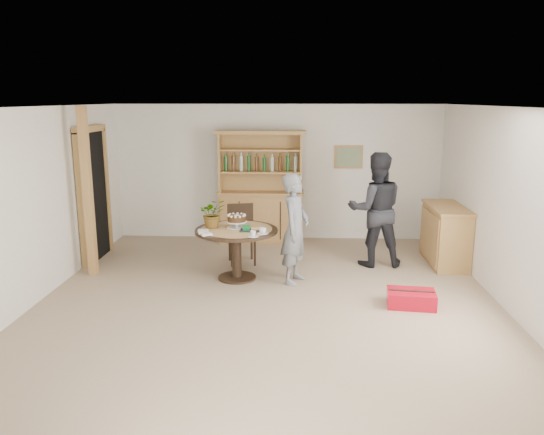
{
  "coord_description": "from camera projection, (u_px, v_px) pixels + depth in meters",
  "views": [
    {
      "loc": [
        0.36,
        -6.3,
        2.6
      ],
      "look_at": [
        0.03,
        0.57,
        1.05
      ],
      "focal_mm": 35.0,
      "sensor_mm": 36.0,
      "label": 1
    }
  ],
  "objects": [
    {
      "name": "red_suitcase",
      "position": [
        411.0,
        299.0,
        6.77
      ],
      "size": [
        0.64,
        0.47,
        0.21
      ],
      "rotation": [
        0.0,
        0.0,
        -0.12
      ],
      "color": "#B7091C",
      "rests_on": "ground"
    },
    {
      "name": "gift_tray",
      "position": [
        250.0,
        229.0,
        7.52
      ],
      "size": [
        0.3,
        0.2,
        0.08
      ],
      "color": "black",
      "rests_on": "dining_table"
    },
    {
      "name": "coffee_cup_a",
      "position": [
        263.0,
        231.0,
        7.36
      ],
      "size": [
        0.15,
        0.15,
        0.09
      ],
      "color": "silver",
      "rests_on": "dining_table"
    },
    {
      "name": "hutch",
      "position": [
        261.0,
        205.0,
        9.75
      ],
      "size": [
        1.62,
        0.54,
        2.04
      ],
      "color": "#B1834A",
      "rests_on": "ground"
    },
    {
      "name": "doorway",
      "position": [
        93.0,
        193.0,
        8.57
      ],
      "size": [
        0.13,
        1.1,
        2.18
      ],
      "color": "black",
      "rests_on": "ground"
    },
    {
      "name": "pine_post",
      "position": [
        88.0,
        193.0,
        7.75
      ],
      "size": [
        0.12,
        0.12,
        2.5
      ],
      "primitive_type": "cube",
      "color": "tan",
      "rests_on": "ground"
    },
    {
      "name": "room_shell",
      "position": [
        267.0,
        172.0,
        6.35
      ],
      "size": [
        6.04,
        7.04,
        2.52
      ],
      "color": "white",
      "rests_on": "ground"
    },
    {
      "name": "coffee_cup_b",
      "position": [
        253.0,
        234.0,
        7.2
      ],
      "size": [
        0.15,
        0.15,
        0.08
      ],
      "color": "silver",
      "rests_on": "dining_table"
    },
    {
      "name": "dining_table",
      "position": [
        237.0,
        239.0,
        7.7
      ],
      "size": [
        1.2,
        1.2,
        0.76
      ],
      "color": "black",
      "rests_on": "ground"
    },
    {
      "name": "ground",
      "position": [
        267.0,
        308.0,
        6.73
      ],
      "size": [
        7.0,
        7.0,
        0.0
      ],
      "primitive_type": "plane",
      "color": "tan",
      "rests_on": "ground"
    },
    {
      "name": "teen_boy",
      "position": [
        295.0,
        229.0,
        7.52
      ],
      "size": [
        0.54,
        0.66,
        1.58
      ],
      "primitive_type": "imported",
      "rotation": [
        0.0,
        0.0,
        1.26
      ],
      "color": "slate",
      "rests_on": "ground"
    },
    {
      "name": "dining_chair",
      "position": [
        241.0,
        230.0,
        8.52
      ],
      "size": [
        0.5,
        0.5,
        0.95
      ],
      "rotation": [
        0.0,
        0.0,
        0.23
      ],
      "color": "black",
      "rests_on": "ground"
    },
    {
      "name": "birthday_cake",
      "position": [
        237.0,
        219.0,
        7.68
      ],
      "size": [
        0.3,
        0.3,
        0.2
      ],
      "color": "white",
      "rests_on": "dining_table"
    },
    {
      "name": "flower_vase",
      "position": [
        213.0,
        213.0,
        7.68
      ],
      "size": [
        0.47,
        0.44,
        0.42
      ],
      "primitive_type": "imported",
      "rotation": [
        0.0,
        0.0,
        0.35
      ],
      "color": "#3F7233",
      "rests_on": "dining_table"
    },
    {
      "name": "napkins",
      "position": [
        204.0,
        233.0,
        7.37
      ],
      "size": [
        0.24,
        0.33,
        0.03
      ],
      "color": "white",
      "rests_on": "dining_table"
    },
    {
      "name": "sideboard",
      "position": [
        446.0,
        235.0,
        8.44
      ],
      "size": [
        0.54,
        1.26,
        0.94
      ],
      "color": "#B1834A",
      "rests_on": "ground"
    },
    {
      "name": "adult_person",
      "position": [
        376.0,
        210.0,
        8.29
      ],
      "size": [
        0.91,
        0.73,
        1.8
      ],
      "primitive_type": "imported",
      "rotation": [
        0.0,
        0.0,
        3.2
      ],
      "color": "black",
      "rests_on": "ground"
    }
  ]
}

